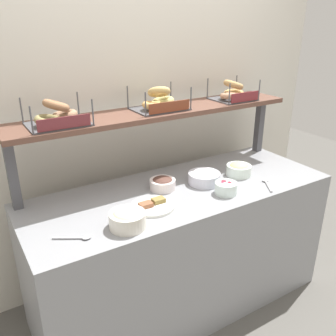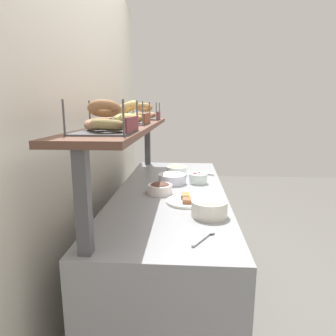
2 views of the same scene
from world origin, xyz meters
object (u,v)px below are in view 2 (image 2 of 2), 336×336
at_px(bowl_chocolate_spread, 160,188).
at_px(bagel_basket_everything, 105,122).
at_px(bowl_potato_salad, 209,207).
at_px(bagel_basket_plain, 129,116).
at_px(bowl_beet_salad, 198,178).
at_px(bowl_cream_cheese, 173,178).
at_px(serving_spoon_by_edge, 207,235).
at_px(serving_spoon_near_plate, 201,173).
at_px(bowl_egg_salad, 176,170).
at_px(bagel_basket_sesame, 144,114).
at_px(serving_plate_white, 187,201).

height_order(bowl_chocolate_spread, bagel_basket_everything, bagel_basket_everything).
xyz_separation_m(bowl_potato_salad, bagel_basket_plain, (0.47, 0.49, 0.43)).
height_order(bowl_beet_salad, bowl_cream_cheese, bowl_cream_cheese).
distance_m(bowl_beet_salad, bowl_potato_salad, 0.65).
height_order(bowl_chocolate_spread, serving_spoon_by_edge, bowl_chocolate_spread).
distance_m(bowl_beet_salad, serving_spoon_near_plate, 0.30).
bearing_deg(bowl_egg_salad, bagel_basket_plain, 146.04).
relative_size(serving_spoon_near_plate, bagel_basket_sesame, 0.55).
bearing_deg(bowl_beet_salad, bowl_cream_cheese, 96.25).
xyz_separation_m(bowl_chocolate_spread, serving_plate_white, (-0.16, -0.17, -0.03)).
bearing_deg(bagel_basket_everything, bowl_egg_salad, -14.20).
xyz_separation_m(bowl_beet_salad, serving_spoon_near_plate, (0.30, -0.03, -0.03)).
bearing_deg(serving_spoon_near_plate, bowl_potato_salad, -179.94).
relative_size(bowl_cream_cheese, serving_spoon_near_plate, 1.28).
xyz_separation_m(serving_plate_white, serving_spoon_near_plate, (0.75, -0.11, -0.00)).
height_order(serving_plate_white, bagel_basket_everything, bagel_basket_everything).
relative_size(bowl_cream_cheese, bowl_egg_salad, 1.23).
height_order(serving_plate_white, bagel_basket_sesame, bagel_basket_sesame).
bearing_deg(bowl_cream_cheese, bagel_basket_sesame, 31.74).
distance_m(bowl_chocolate_spread, bagel_basket_plain, 0.50).
bearing_deg(bagel_basket_everything, bowl_beet_salad, -28.01).
xyz_separation_m(bowl_egg_salad, bagel_basket_plain, (-0.43, 0.29, 0.44)).
bearing_deg(bagel_basket_plain, bagel_basket_sesame, -1.65).
bearing_deg(bagel_basket_everything, bowl_potato_salad, -71.06).
bearing_deg(serving_spoon_by_edge, bowl_cream_cheese, 12.23).
relative_size(bowl_potato_salad, bagel_basket_plain, 0.56).
bearing_deg(serving_plate_white, bowl_cream_cheese, 13.59).
bearing_deg(bowl_chocolate_spread, serving_plate_white, -134.09).
distance_m(serving_spoon_by_edge, bagel_basket_plain, 0.97).
bearing_deg(serving_plate_white, bagel_basket_everything, 135.73).
xyz_separation_m(bowl_chocolate_spread, serving_spoon_by_edge, (-0.61, -0.26, -0.03)).
height_order(bowl_egg_salad, bagel_basket_everything, bagel_basket_everything).
distance_m(bowl_chocolate_spread, serving_plate_white, 0.24).
bearing_deg(bagel_basket_plain, bagel_basket_everything, -178.12).
bearing_deg(serving_spoon_by_edge, bowl_egg_salad, 8.63).
bearing_deg(bowl_egg_salad, bowl_cream_cheese, 176.47).
distance_m(bowl_beet_salad, serving_spoon_by_edge, 0.89).
bearing_deg(bowl_egg_salad, bowl_beet_salad, -146.30).
bearing_deg(bowl_chocolate_spread, serving_spoon_by_edge, -157.24).
relative_size(bowl_egg_salad, serving_spoon_near_plate, 1.04).
xyz_separation_m(bagel_basket_everything, bagel_basket_plain, (0.63, 0.02, 0.00)).
relative_size(serving_plate_white, serving_spoon_near_plate, 1.55).
bearing_deg(serving_spoon_near_plate, bowl_chocolate_spread, 154.19).
bearing_deg(serving_plate_white, bowl_egg_salad, 7.16).
height_order(bowl_potato_salad, serving_spoon_by_edge, bowl_potato_salad).
height_order(bagel_basket_plain, bagel_basket_sesame, bagel_basket_plain).
distance_m(bowl_potato_salad, serving_spoon_by_edge, 0.25).
distance_m(bowl_beet_salad, bowl_egg_salad, 0.30).
distance_m(bowl_egg_salad, bagel_basket_plain, 0.68).
bearing_deg(bagel_basket_sesame, serving_plate_white, -156.89).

